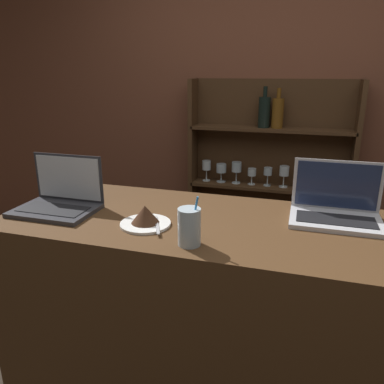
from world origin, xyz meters
name	(u,v)px	position (x,y,z in m)	size (l,w,h in m)	color
bar_counter	(248,345)	(0.00, 0.33, 0.55)	(2.02, 0.65, 1.10)	#4C3019
back_wall	(282,119)	(0.00, 1.67, 1.35)	(7.00, 0.06, 2.70)	brown
back_shelf	(267,190)	(-0.07, 1.58, 0.85)	(1.11, 0.18, 1.61)	#472D19
laptop_near	(60,199)	(-0.81, 0.27, 1.15)	(0.33, 0.23, 0.22)	#333338
laptop_far	(336,208)	(0.29, 0.48, 1.15)	(0.34, 0.22, 0.22)	silver
cake_plate	(145,217)	(-0.40, 0.21, 1.13)	(0.19, 0.19, 0.08)	white
water_glass	(189,227)	(-0.19, 0.10, 1.16)	(0.08, 0.08, 0.17)	silver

